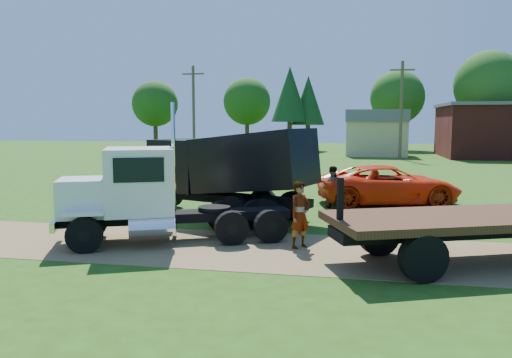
% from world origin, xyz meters
% --- Properties ---
extents(ground, '(140.00, 140.00, 0.00)m').
position_xyz_m(ground, '(0.00, 0.00, 0.00)').
color(ground, '#28490F').
rests_on(ground, ground).
extents(dirt_track, '(120.00, 4.20, 0.01)m').
position_xyz_m(dirt_track, '(0.00, 0.00, 0.01)').
color(dirt_track, brown).
rests_on(dirt_track, ground).
extents(white_semi_tractor, '(6.75, 4.55, 4.05)m').
position_xyz_m(white_semi_tractor, '(-4.11, 0.25, 1.38)').
color(white_semi_tractor, black).
rests_on(white_semi_tractor, ground).
extents(black_dump_truck, '(7.64, 4.47, 3.26)m').
position_xyz_m(black_dump_truck, '(-2.84, 4.24, 1.79)').
color(black_dump_truck, black).
rests_on(black_dump_truck, ground).
extents(orange_pickup, '(6.42, 4.17, 1.64)m').
position_xyz_m(orange_pickup, '(3.30, 8.58, 0.82)').
color(orange_pickup, red).
rests_on(orange_pickup, ground).
extents(flatbed_trailer, '(8.92, 5.60, 2.20)m').
position_xyz_m(flatbed_trailer, '(5.43, 0.04, 0.94)').
color(flatbed_trailer, '#3B2512').
rests_on(flatbed_trailer, ground).
extents(spectator_a, '(0.77, 0.80, 1.85)m').
position_xyz_m(spectator_a, '(0.42, 0.42, 0.93)').
color(spectator_a, '#999999').
rests_on(spectator_a, ground).
extents(spectator_b, '(0.85, 0.68, 1.70)m').
position_xyz_m(spectator_b, '(0.98, 7.19, 0.85)').
color(spectator_b, '#999999').
rests_on(spectator_b, ground).
extents(tan_shed, '(6.20, 5.40, 4.70)m').
position_xyz_m(tan_shed, '(4.00, 40.00, 2.42)').
color(tan_shed, tan).
rests_on(tan_shed, ground).
extents(utility_poles, '(42.20, 0.28, 9.00)m').
position_xyz_m(utility_poles, '(6.00, 35.00, 4.71)').
color(utility_poles, '#453B27').
rests_on(utility_poles, ground).
extents(tree_row, '(57.85, 11.21, 11.65)m').
position_xyz_m(tree_row, '(5.90, 49.69, 6.76)').
color(tree_row, '#382C16').
rests_on(tree_row, ground).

